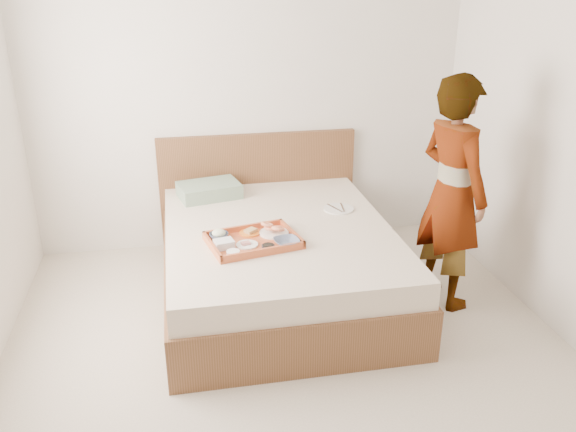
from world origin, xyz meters
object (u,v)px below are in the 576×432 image
(dinner_plate, at_px, (339,209))
(person, at_px, (452,193))
(bed, at_px, (278,261))
(tray, at_px, (253,240))

(dinner_plate, distance_m, person, 0.86)
(bed, distance_m, tray, 0.43)
(tray, bearing_deg, person, -13.62)
(bed, distance_m, dinner_plate, 0.62)
(tray, bearing_deg, dinner_plate, 21.82)
(bed, xyz_separation_m, dinner_plate, (0.50, 0.24, 0.27))
(person, bearing_deg, bed, 60.06)
(tray, xyz_separation_m, person, (1.35, -0.04, 0.25))
(dinner_plate, height_order, person, person)
(tray, height_order, dinner_plate, tray)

